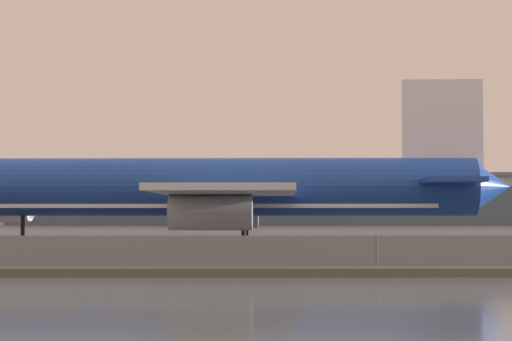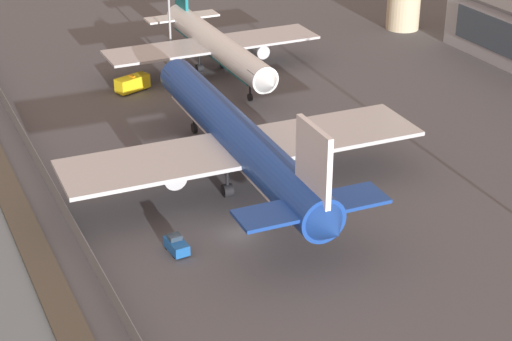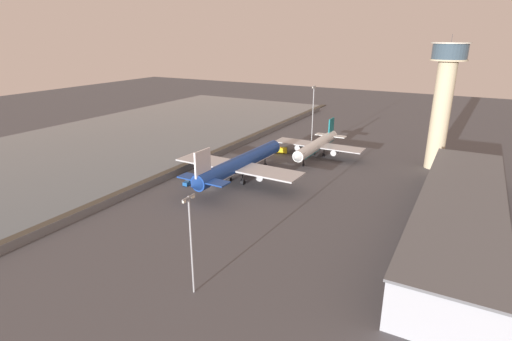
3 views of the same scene
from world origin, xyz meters
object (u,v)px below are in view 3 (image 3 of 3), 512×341
at_px(ops_van, 281,150).
at_px(apron_light_mast_apron_east, 191,240).
at_px(apron_light_mast_apron_west, 313,116).
at_px(control_tower, 443,95).
at_px(cargo_jet_blue, 240,164).
at_px(passenger_jet_white_teal, 317,145).
at_px(baggage_tug, 188,183).

xyz_separation_m(ops_van, apron_light_mast_apron_east, (88.57, 24.71, 9.41)).
bearing_deg(apron_light_mast_apron_west, control_tower, 91.05).
bearing_deg(control_tower, ops_van, -79.92).
height_order(cargo_jet_blue, apron_light_mast_apron_west, apron_light_mast_apron_west).
relative_size(passenger_jet_white_teal, apron_light_mast_apron_west, 1.57).
distance_m(baggage_tug, control_tower, 88.68).
bearing_deg(apron_light_mast_apron_west, cargo_jet_blue, -9.51).
distance_m(baggage_tug, apron_light_mast_apron_east, 56.04).
bearing_deg(passenger_jet_white_teal, apron_light_mast_apron_west, -144.44).
relative_size(baggage_tug, ops_van, 0.59).
distance_m(cargo_jet_blue, control_tower, 71.36).
xyz_separation_m(control_tower, apron_light_mast_apron_west, (0.83, -45.22, -11.16)).
distance_m(ops_van, apron_light_mast_apron_west, 18.23).
xyz_separation_m(baggage_tug, apron_light_mast_apron_west, (-54.66, 19.43, 13.41)).
height_order(baggage_tug, ops_van, ops_van).
distance_m(apron_light_mast_apron_west, apron_light_mast_apron_east, 98.70).
height_order(ops_van, control_tower, control_tower).
bearing_deg(control_tower, apron_light_mast_apron_east, -16.88).
bearing_deg(apron_light_mast_apron_east, baggage_tug, -140.83).
bearing_deg(passenger_jet_white_teal, apron_light_mast_apron_east, 6.58).
bearing_deg(baggage_tug, apron_light_mast_apron_east, 39.17).
xyz_separation_m(baggage_tug, ops_van, (-45.80, 10.13, 0.47)).
bearing_deg(baggage_tug, passenger_jet_white_teal, 152.91).
distance_m(passenger_jet_white_teal, apron_light_mast_apron_east, 91.27).
bearing_deg(cargo_jet_blue, ops_van, -176.61).
height_order(cargo_jet_blue, passenger_jet_white_teal, cargo_jet_blue).
height_order(passenger_jet_white_teal, ops_van, passenger_jet_white_teal).
bearing_deg(baggage_tug, apron_light_mast_apron_west, 160.43).
bearing_deg(apron_light_mast_apron_east, passenger_jet_white_teal, -173.42).
relative_size(passenger_jet_white_teal, apron_light_mast_apron_east, 2.15).
height_order(baggage_tug, apron_light_mast_apron_west, apron_light_mast_apron_west).
relative_size(control_tower, apron_light_mast_apron_east, 2.35).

